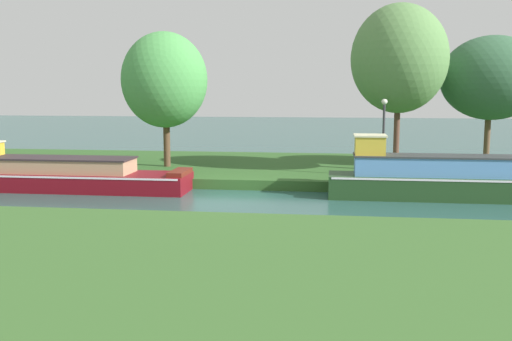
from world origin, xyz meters
The scene contains 10 objects.
ground_plane centered at (0.00, 0.00, 0.00)m, with size 120.00×120.00×0.00m, color #29524C.
riverbank_far centered at (0.00, 7.00, 0.20)m, with size 72.00×10.00×0.40m, color #2E5724.
riverbank_near centered at (0.00, -9.00, 0.20)m, with size 72.00×10.00×0.40m, color #37612A.
forest_barge centered at (8.18, 1.20, 0.72)m, with size 9.61×1.74×2.28m.
maroon_narrowboat centered at (-6.83, 1.20, 0.59)m, with size 9.75×2.11×1.85m.
willow_tree_left centered at (-3.72, 5.42, 4.30)m, with size 3.84×3.62×6.04m.
willow_tree_centre centered at (6.49, 5.43, 5.17)m, with size 4.06×4.61×7.07m.
willow_tree_right centered at (10.74, 7.18, 4.39)m, with size 4.53×3.78×5.86m.
lamp_post centered at (5.80, 3.75, 2.35)m, with size 0.24×0.24×3.13m.
mooring_post_near centered at (4.73, 2.46, 0.68)m, with size 0.17×0.17×0.56m, color #4A3922.
Camera 1 is at (3.81, -20.39, 3.95)m, focal length 41.39 mm.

